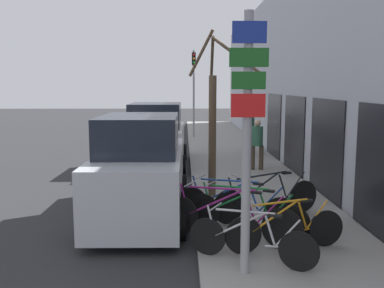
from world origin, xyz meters
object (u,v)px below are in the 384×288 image
object	(u,v)px
signpost	(247,136)
parked_car_1	(156,138)
bicycle_2	(229,218)
street_tree	(213,121)
bicycle_3	(246,213)
bicycle_5	(268,198)
parked_car_0	(141,171)
bicycle_0	(251,240)
bicycle_1	(286,228)
pedestrian_near	(250,129)
pedestrian_far	(257,141)
traffic_light	(194,82)
bicycle_4	(235,206)

from	to	relation	value
signpost	parked_car_1	world-z (taller)	signpost
bicycle_2	street_tree	bearing A→B (deg)	25.95
bicycle_3	parked_car_1	size ratio (longest dim) A/B	0.49
bicycle_5	parked_car_0	bearing A→B (deg)	53.79
bicycle_0	bicycle_1	distance (m)	0.81
bicycle_0	parked_car_0	size ratio (longest dim) A/B	0.41
pedestrian_near	bicycle_3	bearing A→B (deg)	-81.40
bicycle_5	parked_car_1	distance (m)	6.98
pedestrian_far	bicycle_5	bearing A→B (deg)	86.48
bicycle_2	bicycle_3	xyz separation A→B (m)	(0.34, 0.36, -0.03)
bicycle_0	parked_car_1	bearing A→B (deg)	39.12
street_tree	traffic_light	size ratio (longest dim) A/B	0.89
signpost	pedestrian_far	distance (m)	7.85
signpost	bicycle_3	distance (m)	2.29
pedestrian_far	street_tree	xyz separation A→B (m)	(-1.63, -3.18, 0.90)
bicycle_1	bicycle_2	bearing A→B (deg)	52.63
street_tree	bicycle_1	bearing A→B (deg)	-75.30
pedestrian_near	bicycle_5	bearing A→B (deg)	-78.52
signpost	bicycle_0	xyz separation A→B (m)	(0.14, 0.34, -1.64)
bicycle_0	parked_car_1	xyz separation A→B (m)	(-1.99, 8.66, 0.51)
bicycle_3	street_tree	world-z (taller)	street_tree
bicycle_0	bicycle_2	xyz separation A→B (m)	(-0.24, 0.91, 0.05)
bicycle_4	bicycle_1	bearing A→B (deg)	-123.27
bicycle_1	bicycle_2	world-z (taller)	bicycle_2
bicycle_2	bicycle_3	bearing A→B (deg)	-18.66
bicycle_5	parked_car_1	size ratio (longest dim) A/B	0.54
pedestrian_near	traffic_light	world-z (taller)	traffic_light
bicycle_2	pedestrian_far	distance (m)	6.59
pedestrian_near	bicycle_0	bearing A→B (deg)	-80.85
bicycle_1	bicycle_0	bearing A→B (deg)	115.33
bicycle_1	bicycle_2	xyz separation A→B (m)	(-0.89, 0.42, 0.05)
bicycle_2	street_tree	xyz separation A→B (m)	(-0.06, 3.20, 1.41)
parked_car_0	pedestrian_near	size ratio (longest dim) A/B	2.73
bicycle_5	pedestrian_far	size ratio (longest dim) A/B	1.45
bicycle_4	street_tree	bearing A→B (deg)	33.02
bicycle_1	bicycle_4	xyz separation A→B (m)	(-0.69, 1.19, 0.03)
bicycle_1	traffic_light	world-z (taller)	traffic_light
bicycle_5	traffic_light	size ratio (longest dim) A/B	0.52
bicycle_5	pedestrian_near	size ratio (longest dim) A/B	1.41
bicycle_4	street_tree	xyz separation A→B (m)	(-0.26, 2.42, 1.42)
bicycle_0	parked_car_0	bearing A→B (deg)	61.00
bicycle_1	pedestrian_near	world-z (taller)	pedestrian_near
bicycle_1	bicycle_3	size ratio (longest dim) A/B	0.98
bicycle_0	bicycle_5	xyz separation A→B (m)	(0.69, 2.24, 0.04)
bicycle_3	street_tree	bearing A→B (deg)	36.31
bicycle_3	traffic_light	distance (m)	15.08
bicycle_3	pedestrian_far	bearing A→B (deg)	16.70
parked_car_0	street_tree	distance (m)	2.31
bicycle_3	parked_car_1	xyz separation A→B (m)	(-2.09, 7.39, 0.48)
bicycle_4	street_tree	size ratio (longest dim) A/B	0.55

